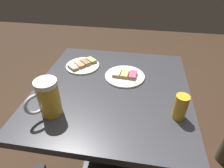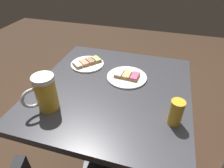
% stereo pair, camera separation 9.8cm
% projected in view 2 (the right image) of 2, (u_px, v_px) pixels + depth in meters
% --- Properties ---
extents(ground_plane, '(6.00, 6.00, 0.00)m').
position_uv_depth(ground_plane, '(112.00, 168.00, 1.46)').
color(ground_plane, '#382619').
extents(cafe_table, '(0.80, 0.83, 0.76)m').
position_uv_depth(cafe_table, '(112.00, 108.00, 1.10)').
color(cafe_table, black).
rests_on(cafe_table, ground_plane).
extents(plate_near, '(0.22, 0.22, 0.03)m').
position_uv_depth(plate_near, '(127.00, 77.00, 1.08)').
color(plate_near, white).
rests_on(plate_near, cafe_table).
extents(plate_far, '(0.20, 0.20, 0.03)m').
position_uv_depth(plate_far, '(87.00, 63.00, 1.20)').
color(plate_far, white).
rests_on(plate_far, cafe_table).
extents(beer_mug, '(0.12, 0.13, 0.17)m').
position_uv_depth(beer_mug, '(45.00, 93.00, 0.84)').
color(beer_mug, gold).
rests_on(beer_mug, cafe_table).
extents(beer_glass_small, '(0.06, 0.06, 0.11)m').
position_uv_depth(beer_glass_small, '(176.00, 112.00, 0.78)').
color(beer_glass_small, gold).
rests_on(beer_glass_small, cafe_table).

